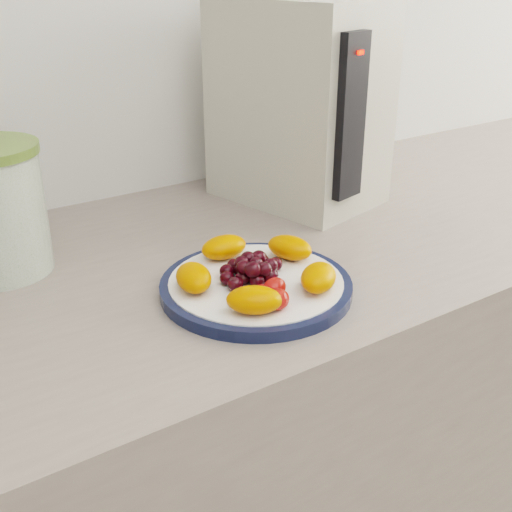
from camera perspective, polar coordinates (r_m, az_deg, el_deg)
counter at (r=1.18m, az=-2.56°, el=-19.82°), size 3.50×0.60×0.90m
cabinet_face at (r=1.20m, az=-2.53°, el=-20.84°), size 3.48×0.58×0.84m
plate_rim at (r=0.80m, az=0.00°, el=-2.75°), size 0.24×0.24×0.01m
plate_face at (r=0.80m, az=0.00°, el=-2.69°), size 0.22×0.22×0.02m
appliance_body at (r=1.09m, az=3.82°, el=13.40°), size 0.24×0.30×0.33m
appliance_panel at (r=0.97m, az=8.34°, el=12.06°), size 0.06×0.03×0.24m
appliance_led at (r=0.95m, az=9.23°, el=17.43°), size 0.01×0.01×0.01m
fruit_plate at (r=0.79m, az=0.03°, el=-1.31°), size 0.21×0.20×0.03m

